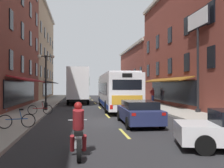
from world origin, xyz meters
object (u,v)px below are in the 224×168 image
(street_lamp_twin, at_px, (46,79))
(pedestrian_near, at_px, (153,95))
(billboard_sign, at_px, (198,33))
(motorcycle_rider, at_px, (78,132))
(transit_bus, at_px, (116,91))
(bicycle_near, at_px, (17,120))
(box_truck, at_px, (78,86))
(bicycle_mid, at_px, (40,109))
(sedan_far, at_px, (78,94))
(sedan_mid, at_px, (139,112))

(street_lamp_twin, bearing_deg, pedestrian_near, 32.14)
(billboard_sign, relative_size, pedestrian_near, 4.41)
(motorcycle_rider, bearing_deg, transit_bus, 76.89)
(bicycle_near, height_order, street_lamp_twin, street_lamp_twin)
(box_truck, distance_m, bicycle_mid, 12.16)
(bicycle_near, bearing_deg, street_lamp_twin, 88.67)
(motorcycle_rider, bearing_deg, billboard_sign, 47.95)
(motorcycle_rider, distance_m, bicycle_mid, 10.43)
(sedan_far, height_order, bicycle_near, sedan_far)
(sedan_far, relative_size, pedestrian_near, 2.44)
(sedan_mid, bearing_deg, sedan_far, 96.67)
(transit_bus, bearing_deg, pedestrian_near, 47.34)
(billboard_sign, relative_size, street_lamp_twin, 1.69)
(box_truck, xyz_separation_m, street_lamp_twin, (-2.72, -8.36, 0.60))
(box_truck, xyz_separation_m, sedan_far, (0.01, 11.92, -1.43))
(box_truck, distance_m, motorcycle_rider, 21.89)
(sedan_far, distance_m, motorcycle_rider, 33.76)
(sedan_far, relative_size, bicycle_near, 2.56)
(billboard_sign, xyz_separation_m, transit_bus, (-5.64, 4.82, -4.50))
(box_truck, bearing_deg, bicycle_mid, -102.79)
(sedan_mid, height_order, bicycle_mid, sedan_mid)
(sedan_mid, xyz_separation_m, motorcycle_rider, (-3.33, -5.62, 0.02))
(billboard_sign, height_order, transit_bus, billboard_sign)
(pedestrian_near, distance_m, street_lamp_twin, 13.67)
(sedan_far, height_order, bicycle_mid, sedan_far)
(box_truck, distance_m, street_lamp_twin, 8.81)
(pedestrian_near, bearing_deg, bicycle_mid, -54.19)
(billboard_sign, xyz_separation_m, bicycle_mid, (-11.76, -0.02, -5.70))
(box_truck, distance_m, sedan_mid, 16.62)
(bicycle_mid, distance_m, street_lamp_twin, 4.06)
(sedan_mid, distance_m, sedan_far, 28.34)
(billboard_sign, xyz_separation_m, sedan_far, (-9.08, 23.65, -5.50))
(street_lamp_twin, bearing_deg, box_truck, 71.99)
(box_truck, xyz_separation_m, pedestrian_near, (8.77, -1.13, -1.04))
(box_truck, relative_size, street_lamp_twin, 1.61)
(sedan_far, distance_m, bicycle_mid, 23.82)
(transit_bus, bearing_deg, sedan_far, 100.34)
(box_truck, height_order, bicycle_near, box_truck)
(box_truck, distance_m, pedestrian_near, 8.91)
(sedan_far, xyz_separation_m, bicycle_near, (-2.94, -29.24, -0.19))
(bicycle_near, bearing_deg, box_truck, 80.41)
(pedestrian_near, bearing_deg, transit_bus, -49.70)
(transit_bus, relative_size, bicycle_near, 7.16)
(transit_bus, height_order, sedan_mid, transit_bus)
(billboard_sign, height_order, sedan_mid, billboard_sign)
(sedan_mid, distance_m, pedestrian_near, 16.06)
(bicycle_near, bearing_deg, sedan_far, 84.26)
(box_truck, relative_size, bicycle_mid, 4.34)
(street_lamp_twin, bearing_deg, transit_bus, 13.16)
(box_truck, bearing_deg, pedestrian_near, -7.37)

